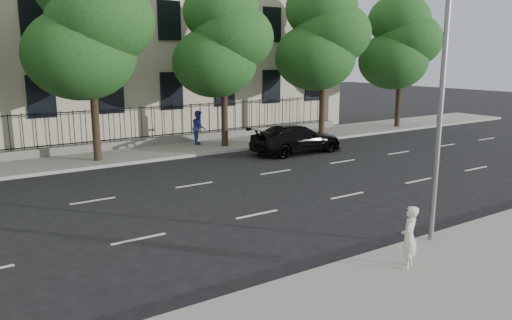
# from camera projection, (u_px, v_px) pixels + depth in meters

# --- Properties ---
(ground) EXTENTS (120.00, 120.00, 0.00)m
(ground) POSITION_uv_depth(u_px,v_px,m) (306.00, 237.00, 14.16)
(ground) COLOR black
(ground) RESTS_ON ground
(near_sidewalk) EXTENTS (60.00, 4.00, 0.15)m
(near_sidewalk) POSITION_uv_depth(u_px,v_px,m) (422.00, 289.00, 10.88)
(near_sidewalk) COLOR gray
(near_sidewalk) RESTS_ON ground
(far_sidewalk) EXTENTS (60.00, 4.00, 0.15)m
(far_sidewalk) POSITION_uv_depth(u_px,v_px,m) (133.00, 154.00, 25.55)
(far_sidewalk) COLOR gray
(far_sidewalk) RESTS_ON ground
(lane_markings) EXTENTS (49.60, 4.62, 0.01)m
(lane_markings) POSITION_uv_depth(u_px,v_px,m) (222.00, 198.00, 18.03)
(lane_markings) COLOR silver
(lane_markings) RESTS_ON ground
(iron_fence) EXTENTS (30.00, 0.50, 2.20)m
(iron_fence) POSITION_uv_depth(u_px,v_px,m) (121.00, 139.00, 26.82)
(iron_fence) COLOR slate
(iron_fence) RESTS_ON far_sidewalk
(street_light) EXTENTS (0.25, 3.32, 8.05)m
(street_light) POSITION_uv_depth(u_px,v_px,m) (427.00, 52.00, 13.00)
(street_light) COLOR slate
(street_light) RESTS_ON near_sidewalk
(tree_c) EXTENTS (5.89, 5.50, 9.80)m
(tree_c) POSITION_uv_depth(u_px,v_px,m) (89.00, 25.00, 22.66)
(tree_c) COLOR #382619
(tree_c) RESTS_ON far_sidewalk
(tree_d) EXTENTS (5.34, 4.94, 8.84)m
(tree_d) POSITION_uv_depth(u_px,v_px,m) (223.00, 40.00, 26.56)
(tree_d) COLOR #382619
(tree_d) RESTS_ON far_sidewalk
(tree_e) EXTENTS (5.71, 5.31, 9.46)m
(tree_e) POSITION_uv_depth(u_px,v_px,m) (323.00, 36.00, 30.28)
(tree_e) COLOR #382619
(tree_e) RESTS_ON far_sidewalk
(tree_f) EXTENTS (5.52, 5.12, 9.01)m
(tree_f) POSITION_uv_depth(u_px,v_px,m) (400.00, 43.00, 34.13)
(tree_f) COLOR #382619
(tree_f) RESTS_ON far_sidewalk
(black_sedan) EXTENTS (5.20, 2.17, 1.50)m
(black_sedan) POSITION_uv_depth(u_px,v_px,m) (296.00, 139.00, 26.17)
(black_sedan) COLOR black
(black_sedan) RESTS_ON ground
(woman_near) EXTENTS (0.66, 0.58, 1.51)m
(woman_near) POSITION_uv_depth(u_px,v_px,m) (409.00, 237.00, 11.65)
(woman_near) COLOR beige
(woman_near) RESTS_ON near_sidewalk
(pedestrian_far) EXTENTS (1.02, 1.12, 1.88)m
(pedestrian_far) POSITION_uv_depth(u_px,v_px,m) (199.00, 127.00, 27.98)
(pedestrian_far) COLOR #2E3993
(pedestrian_far) RESTS_ON far_sidewalk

